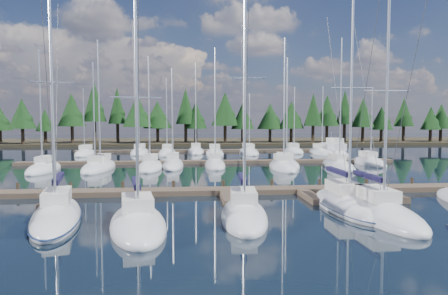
{
  "coord_description": "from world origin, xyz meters",
  "views": [
    {
      "loc": [
        -2.72,
        -12.87,
        5.7
      ],
      "look_at": [
        0.31,
        22.0,
        3.34
      ],
      "focal_mm": 32.0,
      "sensor_mm": 36.0,
      "label": 1
    }
  ],
  "objects": [
    {
      "name": "front_sailboat_3",
      "position": [
        0.37,
        9.51,
        0.31
      ],
      "size": [
        3.19,
        7.82,
        14.64
      ],
      "color": "silver",
      "rests_on": "ground"
    },
    {
      "name": "back_docks",
      "position": [
        0.0,
        49.58,
        0.2
      ],
      "size": [
        50.0,
        21.8,
        0.4
      ],
      "color": "brown",
      "rests_on": "ground"
    },
    {
      "name": "ground",
      "position": [
        0.0,
        30.0,
        0.0
      ],
      "size": [
        260.0,
        260.0,
        0.0
      ],
      "primitive_type": "plane",
      "color": "black",
      "rests_on": "ground"
    },
    {
      "name": "front_sailboat_5",
      "position": [
        8.41,
        9.4,
        0.28
      ],
      "size": [
        3.04,
        9.14,
        13.42
      ],
      "color": "silver",
      "rests_on": "ground"
    },
    {
      "name": "front_sailboat_2",
      "position": [
        -5.45,
        8.13,
        0.28
      ],
      "size": [
        4.21,
        8.26,
        12.48
      ],
      "color": "silver",
      "rests_on": "ground"
    },
    {
      "name": "motor_yacht_right",
      "position": [
        21.48,
        52.25,
        0.5
      ],
      "size": [
        3.87,
        9.42,
        4.59
      ],
      "color": "silver",
      "rests_on": "ground"
    },
    {
      "name": "back_sailboat_rows",
      "position": [
        0.05,
        44.6,
        0.26
      ],
      "size": [
        43.09,
        32.58,
        16.53
      ],
      "color": "silver",
      "rests_on": "ground"
    },
    {
      "name": "tree_line",
      "position": [
        -3.83,
        80.19,
        7.35
      ],
      "size": [
        184.51,
        11.32,
        14.34
      ],
      "color": "black",
      "rests_on": "far_shore"
    },
    {
      "name": "front_sailboat_4",
      "position": [
        7.35,
        11.84,
        0.28
      ],
      "size": [
        3.03,
        9.43,
        14.07
      ],
      "color": "silver",
      "rests_on": "ground"
    },
    {
      "name": "front_sailboat_1",
      "position": [
        -10.28,
        10.24,
        0.29
      ],
      "size": [
        4.69,
        10.01,
        14.16
      ],
      "color": "silver",
      "rests_on": "ground"
    },
    {
      "name": "main_dock",
      "position": [
        0.0,
        17.36,
        0.2
      ],
      "size": [
        44.0,
        6.13,
        0.9
      ],
      "color": "brown",
      "rests_on": "ground"
    },
    {
      "name": "far_shore",
      "position": [
        0.0,
        90.0,
        0.3
      ],
      "size": [
        220.0,
        30.0,
        0.6
      ],
      "primitive_type": "cube",
      "color": "#30291B",
      "rests_on": "ground"
    }
  ]
}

